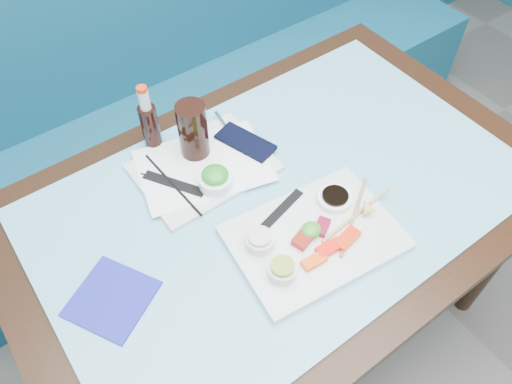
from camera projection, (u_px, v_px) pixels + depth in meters
booth_bench at (150, 120)px, 1.99m from camera, size 3.00×0.56×1.17m
dining_table at (281, 216)px, 1.34m from camera, size 1.40×0.90×0.75m
glass_top at (283, 196)px, 1.27m from camera, size 1.22×0.76×0.01m
sashimi_plate at (314, 238)px, 1.18m from camera, size 0.42×0.32×0.02m
salmon_left at (314, 261)px, 1.12m from camera, size 0.06×0.03×0.01m
salmon_mid at (329, 248)px, 1.14m from camera, size 0.06×0.04×0.01m
salmon_right at (347, 239)px, 1.15m from camera, size 0.07×0.04×0.02m
tuna_left at (304, 238)px, 1.15m from camera, size 0.07×0.05×0.02m
tuna_right at (322, 227)px, 1.17m from camera, size 0.06×0.05×0.02m
seaweed_garnish at (311, 230)px, 1.16m from camera, size 0.06×0.05×0.03m
ramekin_wasabi at (282, 271)px, 1.10m from camera, size 0.07×0.07×0.03m
wasabi_fill at (283, 266)px, 1.08m from camera, size 0.06×0.06×0.01m
ramekin_ginger at (260, 241)px, 1.14m from camera, size 0.08×0.08×0.03m
ginger_fill at (260, 237)px, 1.13m from camera, size 0.07×0.07×0.01m
soy_dish at (335, 199)px, 1.23m from camera, size 0.10×0.10×0.02m
soy_fill at (335, 196)px, 1.22m from camera, size 0.08×0.08×0.01m
lemon_wedge at (370, 210)px, 1.19m from camera, size 0.05×0.05×0.04m
chopstick_sleeve at (282, 209)px, 1.21m from camera, size 0.14×0.06×0.00m
wooden_chopstick_a at (354, 216)px, 1.20m from camera, size 0.21×0.14×0.01m
wooden_chopstick_b at (357, 214)px, 1.20m from camera, size 0.24×0.03×0.01m
serving_tray at (204, 167)px, 1.32m from camera, size 0.35×0.26×0.01m
paper_placemat at (204, 165)px, 1.31m from camera, size 0.38×0.31×0.00m
seaweed_bowl at (216, 181)px, 1.26m from camera, size 0.10×0.10×0.04m
seaweed_salad at (215, 175)px, 1.24m from camera, size 0.09×0.09×0.03m
cola_glass at (193, 130)px, 1.28m from camera, size 0.09×0.09×0.16m
navy_pouch at (245, 142)px, 1.36m from camera, size 0.12×0.18×0.01m
fork at (222, 122)px, 1.41m from camera, size 0.02×0.09×0.01m
black_chopstick_a at (173, 184)px, 1.27m from camera, size 0.02×0.25×0.01m
black_chopstick_b at (175, 183)px, 1.27m from camera, size 0.12×0.16×0.01m
tray_sleeve at (174, 184)px, 1.27m from camera, size 0.11×0.16×0.00m
cola_bottle_body at (150, 127)px, 1.32m from camera, size 0.05×0.05×0.14m
cola_bottle_neck at (144, 100)px, 1.25m from camera, size 0.04×0.04×0.06m
cola_bottle_cap at (142, 89)px, 1.22m from camera, size 0.03×0.03×0.01m
blue_napkin at (112, 299)px, 1.09m from camera, size 0.22×0.22×0.01m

